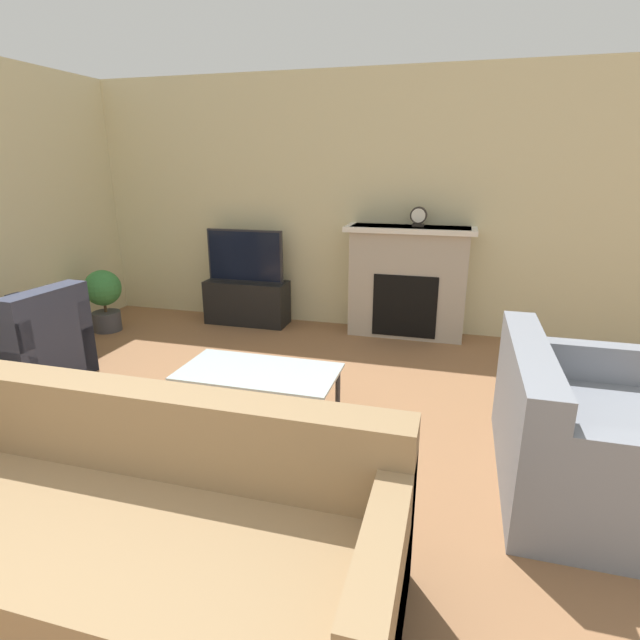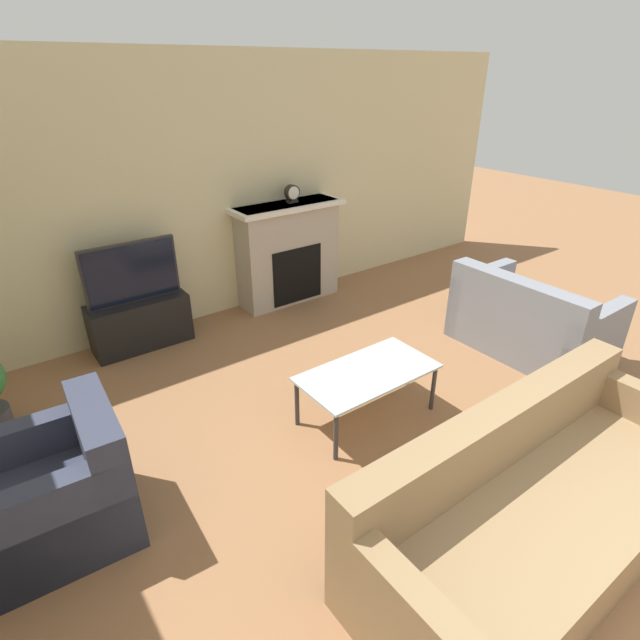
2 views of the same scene
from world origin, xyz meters
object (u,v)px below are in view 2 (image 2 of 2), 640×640
at_px(couch_sectional, 534,508).
at_px(couch_loveseat, 529,323).
at_px(tv, 131,273).
at_px(mantel_clock, 292,193).
at_px(coffee_table, 368,376).
at_px(armchair_by_window, 61,494).

height_order(couch_sectional, couch_loveseat, same).
relative_size(tv, mantel_clock, 4.43).
height_order(couch_loveseat, coffee_table, couch_loveseat).
distance_m(armchair_by_window, mantel_clock, 3.78).
relative_size(tv, couch_loveseat, 0.64).
height_order(couch_sectional, coffee_table, couch_sectional).
bearing_deg(armchair_by_window, couch_sectional, 55.06).
relative_size(tv, armchair_by_window, 1.04).
xyz_separation_m(armchair_by_window, coffee_table, (2.18, -0.22, 0.09)).
bearing_deg(armchair_by_window, tv, 153.77).
bearing_deg(armchair_by_window, mantel_clock, 127.73).
xyz_separation_m(tv, couch_loveseat, (3.03, -2.33, -0.50)).
bearing_deg(coffee_table, armchair_by_window, 174.35).
bearing_deg(coffee_table, couch_loveseat, -3.67).
height_order(tv, coffee_table, tv).
height_order(couch_sectional, mantel_clock, mantel_clock).
distance_m(couch_loveseat, armchair_by_window, 4.18).
bearing_deg(couch_sectional, tv, 105.46).
relative_size(couch_sectional, couch_loveseat, 1.72).
bearing_deg(tv, mantel_clock, 2.29).
bearing_deg(mantel_clock, couch_loveseat, -64.50).
distance_m(coffee_table, mantel_clock, 2.58).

